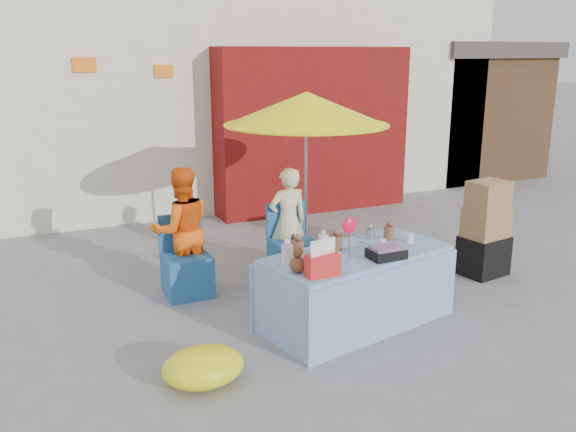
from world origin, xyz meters
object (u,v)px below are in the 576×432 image
market_table (355,287)px  vendor_beige (288,222)px  vendor_orange (182,230)px  box_stack (485,232)px  chair_left (187,272)px  chair_right (293,256)px  umbrella (306,109)px

market_table → vendor_beige: 1.52m
vendor_orange → box_stack: (3.31, -0.98, -0.17)m
chair_left → box_stack: box_stack is taller
vendor_orange → chair_right: bearing=174.4°
vendor_orange → umbrella: umbrella is taller
box_stack → chair_left: bearing=165.7°
vendor_orange → umbrella: size_ratio=0.65×
market_table → chair_right: market_table is taller
vendor_orange → chair_left: bearing=90.6°
market_table → vendor_beige: vendor_beige is taller
vendor_beige → umbrella: 1.30m
market_table → chair_right: (-0.02, 1.36, -0.11)m
umbrella → box_stack: bearing=-32.6°
box_stack → umbrella: bearing=147.4°
vendor_beige → vendor_orange: bearing=0.6°
vendor_beige → box_stack: size_ratio=1.13×
market_table → box_stack: market_table is taller
market_table → chair_left: size_ratio=2.34×
vendor_beige → umbrella: size_ratio=0.61×
umbrella → vendor_beige: bearing=-153.4°
chair_left → box_stack: 3.43m
market_table → umbrella: bearing=68.0°
market_table → box_stack: size_ratio=1.78×
chair_right → vendor_orange: 1.33m
vendor_orange → vendor_beige: bearing=-179.4°
vendor_orange → vendor_beige: (1.25, 0.00, -0.05)m
vendor_beige → chair_right: bearing=90.6°
chair_left → vendor_beige: vendor_beige is taller
chair_right → vendor_beige: (-0.00, 0.13, 0.38)m
chair_left → vendor_beige: bearing=6.7°
market_table → box_stack: (2.04, 0.52, 0.15)m
market_table → chair_right: 1.36m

